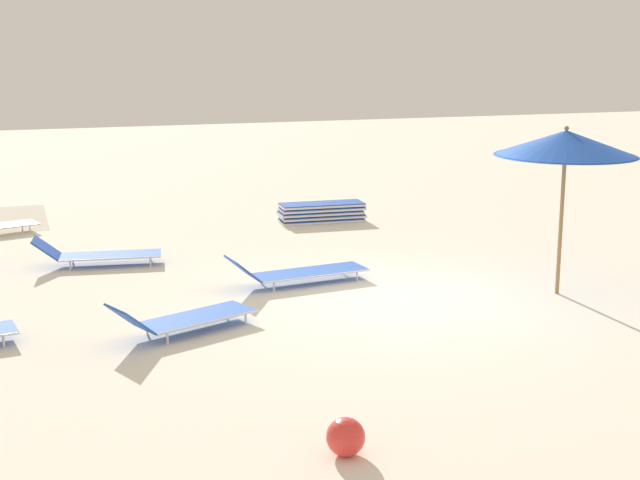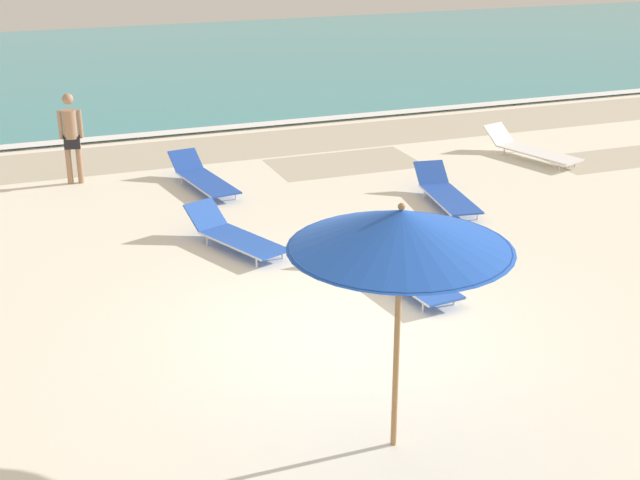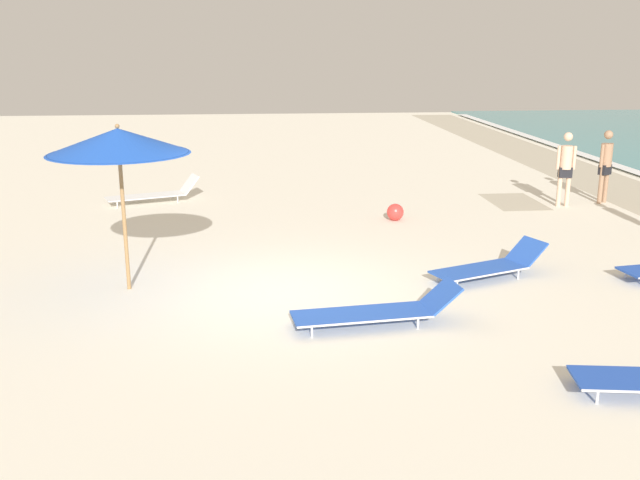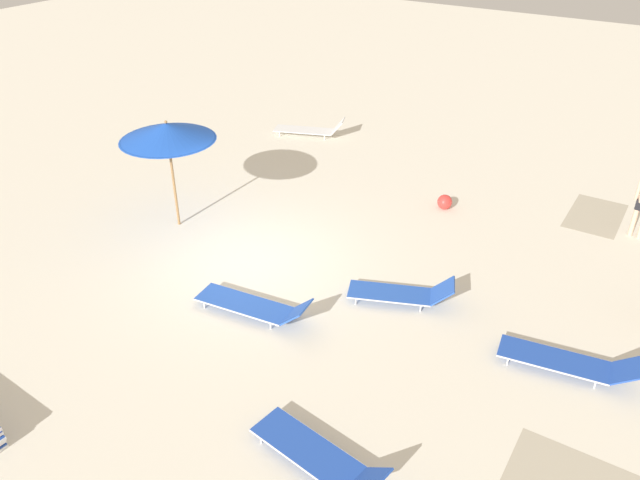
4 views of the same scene
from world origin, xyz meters
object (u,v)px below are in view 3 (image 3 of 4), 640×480
Objects in this scene: beach_ball at (395,212)px; beachgoer_shoreline_child at (606,162)px; sun_lounger_under_umbrella at (490,266)px; sun_lounger_beside_umbrella at (154,194)px; sun_lounger_mid_beach_solo at (377,310)px; beachgoer_strolling_adult at (566,165)px; beach_umbrella at (118,142)px.

beachgoer_shoreline_child is at bearing 103.85° from beach_ball.
sun_lounger_under_umbrella is at bearing -160.87° from beachgoer_shoreline_child.
sun_lounger_beside_umbrella is 6.00m from beach_ball.
beachgoer_shoreline_child is at bearing 64.00° from sun_lounger_beside_umbrella.
beach_ball is at bearing 168.90° from sun_lounger_under_umbrella.
sun_lounger_mid_beach_solo is 9.05m from beachgoer_strolling_adult.
beach_umbrella is 6.22m from sun_lounger_under_umbrella.
beach_umbrella is 11.86m from beachgoer_shoreline_child.
beachgoer_strolling_adult is at bearing 103.77° from beach_ball.
sun_lounger_beside_umbrella reaches higher than sun_lounger_mid_beach_solo.
sun_lounger_under_umbrella is 5.66× the size of beach_ball.
beach_umbrella is 1.23× the size of sun_lounger_under_umbrella.
beach_umbrella is 1.47× the size of beachgoer_shoreline_child.
beach_umbrella is 1.47× the size of beachgoer_strolling_adult.
beach_umbrella reaches higher than sun_lounger_mid_beach_solo.
beachgoer_strolling_adult is 4.74× the size of beach_ball.
beach_ball is at bearing 21.08° from beachgoer_strolling_adult.
sun_lounger_beside_umbrella is 9.89m from beachgoer_strolling_adult.
beachgoer_shoreline_child is (-5.43, 10.45, -1.33)m from beach_umbrella.
beachgoer_strolling_adult is (0.28, -1.12, 0.00)m from beachgoer_shoreline_child.
sun_lounger_under_umbrella is 2.87m from sun_lounger_mid_beach_solo.
beachgoer_shoreline_child reaches higher than sun_lounger_under_umbrella.
sun_lounger_beside_umbrella is (-6.48, -6.28, 0.00)m from sun_lounger_under_umbrella.
beach_ball is at bearing 129.00° from beach_umbrella.
beachgoer_shoreline_child is at bearing 117.89° from sun_lounger_under_umbrella.
sun_lounger_under_umbrella is (-0.00, 5.85, -2.11)m from beach_umbrella.
beach_ball is (1.04, -4.26, -0.81)m from beachgoer_strolling_adult.
sun_lounger_under_umbrella reaches higher than sun_lounger_mid_beach_solo.
beach_umbrella is at bearing -51.00° from beach_ball.
sun_lounger_beside_umbrella is at bearing -176.16° from beach_umbrella.
beach_umbrella reaches higher than beachgoer_strolling_adult.
beach_umbrella is 10.74m from beachgoer_strolling_adult.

